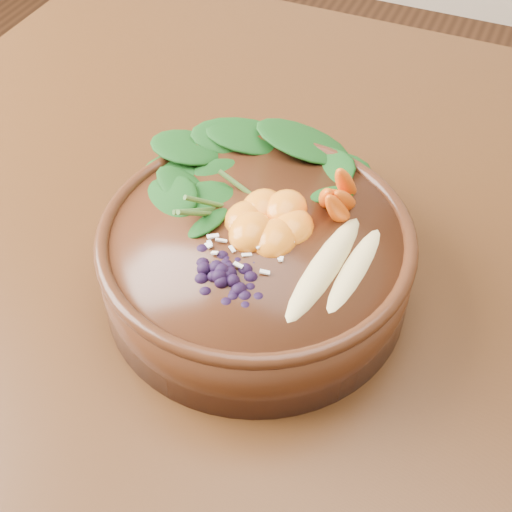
% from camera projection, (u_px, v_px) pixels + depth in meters
% --- Properties ---
extents(dining_table, '(1.60, 0.90, 0.75)m').
position_uv_depth(dining_table, '(508.00, 332.00, 0.80)').
color(dining_table, '#331C0C').
rests_on(dining_table, ground).
extents(stoneware_bowl, '(0.34, 0.34, 0.08)m').
position_uv_depth(stoneware_bowl, '(256.00, 263.00, 0.69)').
color(stoneware_bowl, '#422110').
rests_on(stoneware_bowl, dining_table).
extents(kale_heap, '(0.22, 0.20, 0.04)m').
position_uv_depth(kale_heap, '(251.00, 162.00, 0.69)').
color(kale_heap, '#144B13').
rests_on(kale_heap, stoneware_bowl).
extents(carrot_cluster, '(0.07, 0.07, 0.08)m').
position_uv_depth(carrot_cluster, '(352.00, 173.00, 0.65)').
color(carrot_cluster, orange).
rests_on(carrot_cluster, stoneware_bowl).
extents(banana_halves, '(0.07, 0.16, 0.03)m').
position_uv_depth(banana_halves, '(341.00, 257.00, 0.62)').
color(banana_halves, '#E0CC84').
rests_on(banana_halves, stoneware_bowl).
extents(mandarin_cluster, '(0.10, 0.11, 0.03)m').
position_uv_depth(mandarin_cluster, '(269.00, 210.00, 0.66)').
color(mandarin_cluster, orange).
rests_on(mandarin_cluster, stoneware_bowl).
extents(blueberry_pile, '(0.15, 0.12, 0.04)m').
position_uv_depth(blueberry_pile, '(220.00, 260.00, 0.61)').
color(blueberry_pile, black).
rests_on(blueberry_pile, stoneware_bowl).
extents(coconut_flakes, '(0.10, 0.09, 0.01)m').
position_uv_depth(coconut_flakes, '(245.00, 245.00, 0.64)').
color(coconut_flakes, white).
rests_on(coconut_flakes, stoneware_bowl).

